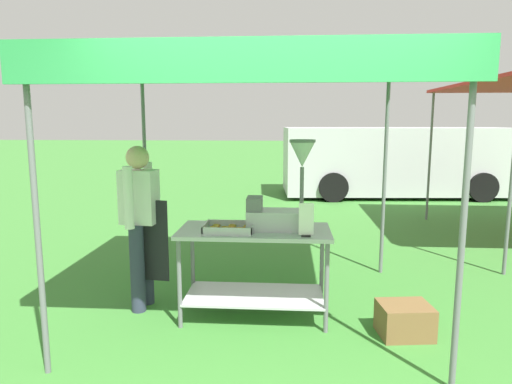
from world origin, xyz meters
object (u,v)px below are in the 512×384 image
object	(u,v)px
vendor	(141,219)
donut_cart	(254,254)
donut_tray	(229,229)
stall_canopy	(255,72)
van_silver	(396,160)
supply_crate	(405,320)
donut_fryer	(282,200)
menu_sign	(306,222)

from	to	relation	value
vendor	donut_cart	bearing A→B (deg)	-7.22
donut_tray	stall_canopy	bearing A→B (deg)	40.33
van_silver	supply_crate	bearing A→B (deg)	-102.23
donut_fryer	supply_crate	size ratio (longest dim) A/B	1.74
supply_crate	donut_cart	bearing A→B (deg)	167.37
donut_cart	donut_tray	distance (m)	0.36
donut_tray	van_silver	size ratio (longest dim) A/B	0.08
donut_cart	vendor	bearing A→B (deg)	172.78
donut_tray	menu_sign	distance (m)	0.71
donut_tray	supply_crate	world-z (taller)	donut_tray
donut_fryer	menu_sign	world-z (taller)	donut_fryer
stall_canopy	supply_crate	xyz separation A→B (m)	(1.32, -0.39, -2.14)
stall_canopy	menu_sign	bearing A→B (deg)	-35.64
supply_crate	van_silver	bearing A→B (deg)	77.77
donut_cart	menu_sign	world-z (taller)	menu_sign
stall_canopy	vendor	bearing A→B (deg)	177.71
menu_sign	donut_cart	bearing A→B (deg)	153.08
donut_fryer	van_silver	xyz separation A→B (m)	(2.73, 7.38, -0.25)
stall_canopy	supply_crate	bearing A→B (deg)	-16.57
menu_sign	supply_crate	bearing A→B (deg)	-4.02
menu_sign	supply_crate	world-z (taller)	menu_sign
supply_crate	van_silver	size ratio (longest dim) A/B	0.08
donut_fryer	stall_canopy	bearing A→B (deg)	161.42
donut_cart	supply_crate	bearing A→B (deg)	-12.63
menu_sign	vendor	world-z (taller)	vendor
donut_cart	donut_tray	bearing A→B (deg)	-157.22
supply_crate	stall_canopy	bearing A→B (deg)	163.43
van_silver	stall_canopy	bearing A→B (deg)	-112.30
stall_canopy	donut_fryer	xyz separation A→B (m)	(0.26, -0.09, -1.15)
donut_cart	menu_sign	bearing A→B (deg)	-26.92
menu_sign	van_silver	size ratio (longest dim) A/B	0.05
donut_fryer	menu_sign	distance (m)	0.36
vendor	van_silver	bearing A→B (deg)	60.43
menu_sign	van_silver	distance (m)	8.03
donut_tray	vendor	bearing A→B (deg)	165.14
menu_sign	supply_crate	size ratio (longest dim) A/B	0.62
supply_crate	donut_fryer	bearing A→B (deg)	163.92
donut_cart	menu_sign	distance (m)	0.64
supply_crate	van_silver	xyz separation A→B (m)	(1.67, 7.69, 0.74)
vendor	stall_canopy	bearing A→B (deg)	-2.29
stall_canopy	donut_cart	world-z (taller)	stall_canopy
donut_tray	supply_crate	distance (m)	1.73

